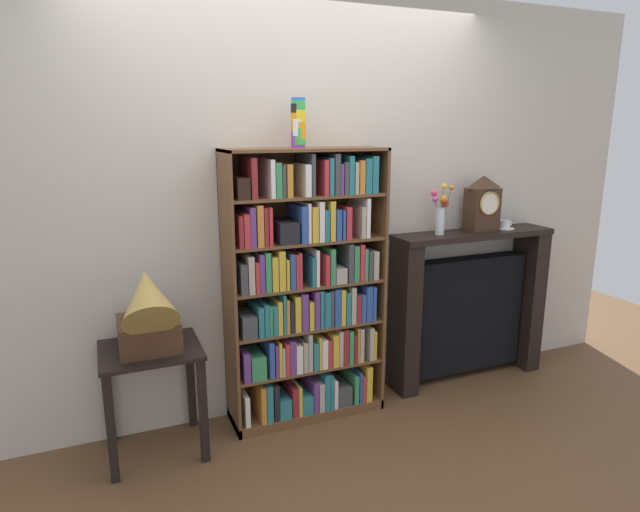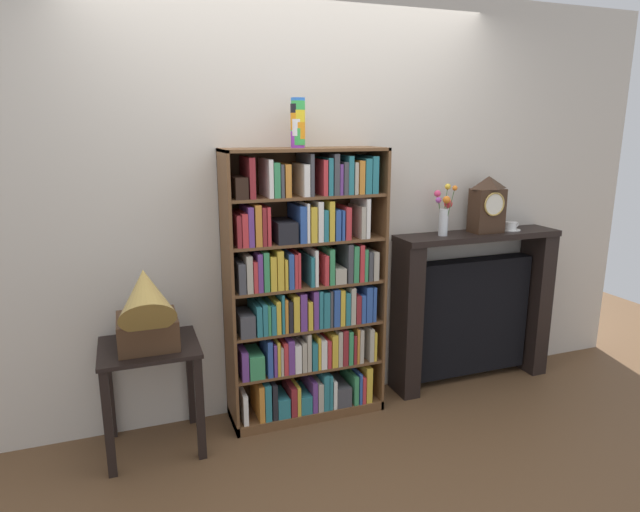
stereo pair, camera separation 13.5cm
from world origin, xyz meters
name	(u,v)px [view 2 (the right image)]	position (x,y,z in m)	size (l,w,h in m)	color
ground_plane	(311,421)	(0.00, 0.00, -0.01)	(7.89, 6.40, 0.02)	brown
wall_back	(319,206)	(0.16, 0.30, 1.30)	(4.89, 0.08, 2.60)	beige
bookshelf	(306,296)	(0.00, 0.09, 0.78)	(0.96, 0.31, 1.67)	brown
cup_stack	(298,123)	(-0.04, 0.11, 1.81)	(0.08, 0.08, 0.28)	purple
side_table_left	(151,371)	(-0.93, 0.03, 0.47)	(0.53, 0.46, 0.62)	black
gramophone	(146,309)	(-0.93, -0.04, 0.85)	(0.31, 0.48, 0.54)	#472D1C
fireplace_mantel	(471,309)	(1.25, 0.15, 0.53)	(1.19, 0.27, 1.08)	black
mantel_clock	(487,204)	(1.31, 0.12, 1.28)	(0.21, 0.15, 0.38)	#382316
flower_vase	(444,211)	(0.97, 0.13, 1.25)	(0.11, 0.15, 0.34)	silver
teacup_with_saucer	(511,227)	(1.52, 0.13, 1.11)	(0.14, 0.14, 0.06)	white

